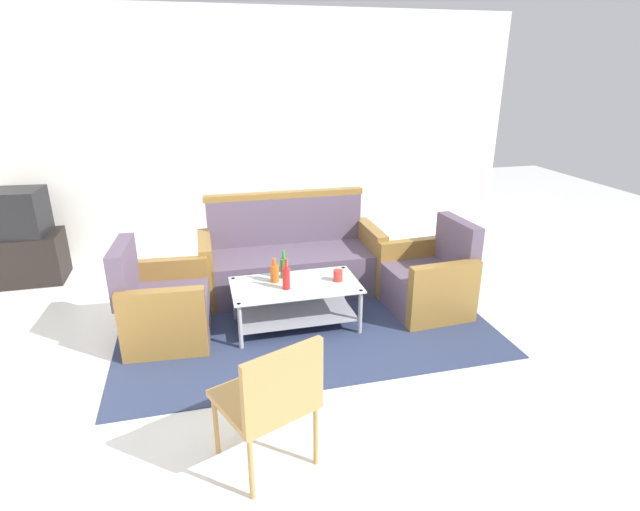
% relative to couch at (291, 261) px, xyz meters
% --- Properties ---
extents(ground_plane, '(14.00, 14.00, 0.00)m').
position_rel_couch_xyz_m(ground_plane, '(-0.17, -1.64, -0.32)').
color(ground_plane, white).
extents(wall_back, '(6.52, 0.12, 2.80)m').
position_rel_couch_xyz_m(wall_back, '(-0.17, 1.42, 1.08)').
color(wall_back, silver).
rests_on(wall_back, ground).
extents(rug, '(3.21, 2.16, 0.01)m').
position_rel_couch_xyz_m(rug, '(-0.03, -0.68, -0.31)').
color(rug, '#2D3856').
rests_on(rug, ground).
extents(couch, '(1.81, 0.76, 0.96)m').
position_rel_couch_xyz_m(couch, '(0.00, 0.00, 0.00)').
color(couch, '#5B4C60').
rests_on(couch, rug).
extents(armchair_left, '(0.75, 0.81, 0.85)m').
position_rel_couch_xyz_m(armchair_left, '(-1.22, -0.72, -0.03)').
color(armchair_left, '#5B4C60').
rests_on(armchair_left, rug).
extents(armchair_right, '(0.74, 0.80, 0.85)m').
position_rel_couch_xyz_m(armchair_right, '(1.17, -0.76, -0.03)').
color(armchair_right, '#5B4C60').
rests_on(armchair_right, rug).
extents(coffee_table, '(1.10, 0.60, 0.40)m').
position_rel_couch_xyz_m(coffee_table, '(-0.11, -0.79, -0.04)').
color(coffee_table, silver).
rests_on(coffee_table, rug).
extents(bottle_orange, '(0.08, 0.08, 0.22)m').
position_rel_couch_xyz_m(bottle_orange, '(-0.27, -0.70, 0.18)').
color(bottle_orange, '#D85919').
rests_on(bottle_orange, coffee_table).
extents(bottle_green, '(0.07, 0.07, 0.26)m').
position_rel_couch_xyz_m(bottle_green, '(-0.18, -0.63, 0.19)').
color(bottle_green, '#2D8C38').
rests_on(bottle_green, coffee_table).
extents(bottle_red, '(0.06, 0.06, 0.27)m').
position_rel_couch_xyz_m(bottle_red, '(-0.20, -0.87, 0.20)').
color(bottle_red, red).
rests_on(bottle_red, coffee_table).
extents(cup, '(0.08, 0.08, 0.10)m').
position_rel_couch_xyz_m(cup, '(0.26, -0.81, 0.14)').
color(cup, red).
rests_on(cup, coffee_table).
extents(tv_stand, '(0.80, 0.50, 0.52)m').
position_rel_couch_xyz_m(tv_stand, '(-2.72, 0.91, -0.06)').
color(tv_stand, black).
rests_on(tv_stand, ground).
extents(television, '(0.64, 0.50, 0.48)m').
position_rel_couch_xyz_m(television, '(-2.72, 0.91, 0.44)').
color(television, black).
rests_on(television, tv_stand).
extents(wicker_chair, '(0.63, 0.63, 0.84)m').
position_rel_couch_xyz_m(wicker_chair, '(-0.57, -2.40, 0.18)').
color(wicker_chair, '#AD844C').
rests_on(wicker_chair, ground).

